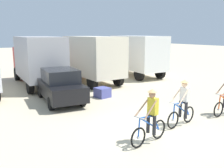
# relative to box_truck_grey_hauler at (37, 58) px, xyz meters

# --- Properties ---
(ground_plane) EXTENTS (120.00, 120.00, 0.00)m
(ground_plane) POSITION_rel_box_truck_grey_hauler_xyz_m (1.13, -10.24, -1.87)
(ground_plane) COLOR beige
(box_truck_grey_hauler) EXTENTS (2.86, 6.91, 3.35)m
(box_truck_grey_hauler) POSITION_rel_box_truck_grey_hauler_xyz_m (0.00, 0.00, 0.00)
(box_truck_grey_hauler) COLOR #9E9EA3
(box_truck_grey_hauler) RESTS_ON ground
(box_truck_cream_rv) EXTENTS (2.44, 6.77, 3.35)m
(box_truck_cream_rv) POSITION_rel_box_truck_grey_hauler_xyz_m (3.55, -0.88, 0.00)
(box_truck_cream_rv) COLOR beige
(box_truck_cream_rv) RESTS_ON ground
(box_truck_white_box) EXTENTS (2.87, 6.91, 3.35)m
(box_truck_white_box) POSITION_rel_box_truck_grey_hauler_xyz_m (8.13, -0.31, 0.00)
(box_truck_white_box) COLOR white
(box_truck_white_box) RESTS_ON ground
(sedan_parked) EXTENTS (2.28, 4.39, 1.76)m
(sedan_parked) POSITION_rel_box_truck_grey_hauler_xyz_m (-0.34, -4.84, -0.99)
(sedan_parked) COLOR black
(sedan_parked) RESTS_ON ground
(cyclist_orange_shirt) EXTENTS (1.72, 0.54, 1.82)m
(cyclist_orange_shirt) POSITION_rel_box_truck_grey_hauler_xyz_m (0.21, -11.27, -1.03)
(cyclist_orange_shirt) COLOR black
(cyclist_orange_shirt) RESTS_ON ground
(cyclist_cowboy_hat) EXTENTS (1.72, 0.52, 1.82)m
(cyclist_cowboy_hat) POSITION_rel_box_truck_grey_hauler_xyz_m (2.35, -10.75, -1.03)
(cyclist_cowboy_hat) COLOR black
(cyclist_cowboy_hat) RESTS_ON ground
(supply_crate) EXTENTS (0.85, 0.85, 0.55)m
(supply_crate) POSITION_rel_box_truck_grey_hauler_xyz_m (2.00, -5.26, -1.60)
(supply_crate) COLOR #4C5199
(supply_crate) RESTS_ON ground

